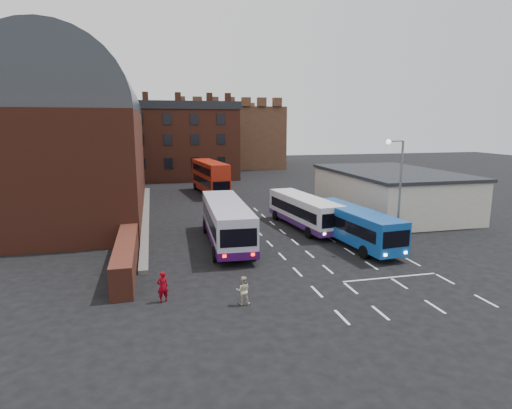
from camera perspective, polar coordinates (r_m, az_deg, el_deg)
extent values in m
plane|color=black|center=(27.36, 4.99, -8.39)|extent=(180.00, 180.00, 0.00)
cube|color=#602B1E|center=(46.18, -22.57, 5.07)|extent=(12.00, 28.00, 10.00)
cylinder|color=#1E2328|center=(46.02, -23.03, 11.26)|extent=(12.00, 26.00, 12.00)
cube|color=#602B1E|center=(27.73, -16.95, -6.62)|extent=(1.20, 10.00, 1.80)
cube|color=beige|center=(45.53, 17.43, 1.52)|extent=(10.00, 16.00, 4.00)
cube|color=#282B30|center=(45.25, 17.59, 4.14)|extent=(10.40, 16.40, 0.30)
cube|color=brown|center=(70.58, -11.81, 7.80)|extent=(22.00, 10.00, 11.00)
cube|color=brown|center=(91.63, -4.66, 8.96)|extent=(22.00, 22.00, 12.00)
cube|color=#B4AFCC|center=(32.09, -3.97, -2.05)|extent=(3.10, 11.69, 2.64)
cube|color=black|center=(32.06, -3.97, -1.78)|extent=(3.11, 10.49, 0.95)
cylinder|color=black|center=(35.84, -6.79, -2.89)|extent=(0.34, 1.07, 1.05)
cylinder|color=black|center=(28.35, -5.51, -6.59)|extent=(0.34, 1.07, 1.05)
cylinder|color=black|center=(36.13, -2.62, -2.72)|extent=(0.34, 1.07, 1.05)
cylinder|color=black|center=(28.71, -0.24, -6.31)|extent=(0.34, 1.07, 1.05)
cube|color=white|center=(37.13, 6.39, -0.71)|extent=(3.43, 10.26, 2.29)
cube|color=black|center=(37.10, 6.39, -0.50)|extent=(3.35, 9.07, 0.82)
cylinder|color=black|center=(35.18, 10.35, -3.38)|extent=(0.36, 0.94, 0.91)
cylinder|color=black|center=(40.99, 5.56, -1.22)|extent=(0.36, 0.94, 0.91)
cylinder|color=black|center=(34.10, 7.03, -3.74)|extent=(0.36, 0.94, 0.91)
cylinder|color=black|center=(40.06, 2.61, -1.46)|extent=(0.36, 0.94, 0.91)
cube|color=#12499C|center=(32.63, 12.88, -2.55)|extent=(3.25, 10.15, 2.27)
cube|color=black|center=(32.60, 12.89, -2.32)|extent=(3.19, 8.97, 0.82)
cylinder|color=black|center=(31.03, 17.70, -5.66)|extent=(0.34, 0.93, 0.91)
cylinder|color=black|center=(36.40, 11.37, -2.94)|extent=(0.34, 0.93, 0.91)
cylinder|color=black|center=(29.76, 14.18, -6.18)|extent=(0.34, 0.93, 0.91)
cylinder|color=black|center=(35.32, 8.19, -3.26)|extent=(0.34, 0.93, 0.91)
cube|color=#B1230F|center=(54.90, -6.12, 3.80)|extent=(3.57, 10.57, 3.68)
cube|color=black|center=(54.97, -6.11, 3.27)|extent=(3.48, 9.39, 0.85)
cylinder|color=black|center=(52.32, -3.93, 1.46)|extent=(0.37, 0.97, 0.94)
cylinder|color=black|center=(58.96, -5.86, 2.49)|extent=(0.37, 0.97, 0.94)
cylinder|color=black|center=(51.71, -6.43, 1.30)|extent=(0.37, 0.97, 0.94)
cylinder|color=black|center=(58.43, -8.10, 2.36)|extent=(0.37, 0.97, 0.94)
cylinder|color=slate|center=(31.97, 18.61, 1.08)|extent=(0.16, 0.16, 7.77)
cylinder|color=slate|center=(31.10, 18.16, 8.05)|extent=(1.34, 0.42, 0.10)
sphere|color=#FFF2CC|center=(30.62, 17.25, 7.98)|extent=(0.35, 0.35, 0.35)
imported|color=maroon|center=(22.62, -12.35, -10.65)|extent=(0.68, 0.54, 1.62)
imported|color=beige|center=(21.87, -1.74, -11.37)|extent=(0.80, 0.67, 1.47)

